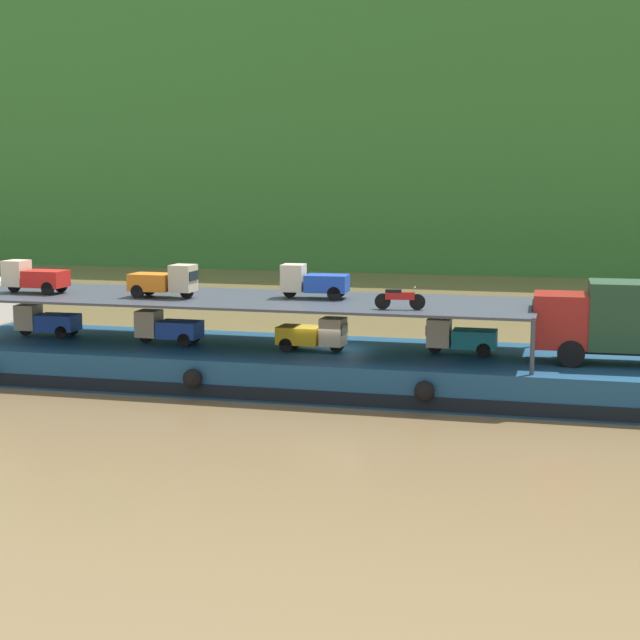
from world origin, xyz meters
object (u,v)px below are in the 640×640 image
at_px(cargo_barge, 330,368).
at_px(mini_truck_lower_mid, 313,334).
at_px(mini_truck_lower_fore, 460,337).
at_px(mini_truck_upper_mid, 164,281).
at_px(mini_truck_lower_aft, 167,327).
at_px(motorcycle_upper_port, 399,298).
at_px(mini_truck_upper_fore, 313,282).
at_px(mini_truck_upper_stern, 34,277).
at_px(covered_lorry, 633,320).
at_px(mini_truck_lower_stern, 46,321).

distance_m(cargo_barge, mini_truck_lower_mid, 1.62).
xyz_separation_m(mini_truck_lower_fore, mini_truck_upper_mid, (-12.02, -1.11, 2.00)).
relative_size(mini_truck_lower_aft, motorcycle_upper_port, 1.45).
relative_size(cargo_barge, motorcycle_upper_port, 17.50).
relative_size(mini_truck_lower_aft, mini_truck_upper_fore, 0.99).
relative_size(mini_truck_lower_mid, mini_truck_upper_stern, 1.01).
relative_size(covered_lorry, mini_truck_upper_stern, 2.86).
xyz_separation_m(mini_truck_lower_fore, mini_truck_upper_stern, (-18.06, -1.00, 2.00)).
relative_size(mini_truck_upper_stern, motorcycle_upper_port, 1.46).
relative_size(cargo_barge, mini_truck_upper_stern, 12.01).
bearing_deg(cargo_barge, mini_truck_lower_stern, 178.97).
bearing_deg(mini_truck_lower_fore, mini_truck_upper_mid, -174.73).
height_order(mini_truck_lower_stern, mini_truck_lower_mid, same).
relative_size(mini_truck_lower_mid, motorcycle_upper_port, 1.47).
bearing_deg(mini_truck_upper_fore, mini_truck_lower_stern, -178.27).
bearing_deg(mini_truck_upper_stern, cargo_barge, 2.71).
xyz_separation_m(mini_truck_lower_stern, mini_truck_lower_aft, (5.92, -0.51, 0.00)).
height_order(covered_lorry, mini_truck_lower_fore, covered_lorry).
xyz_separation_m(covered_lorry, mini_truck_upper_fore, (-12.49, 0.84, 1.00)).
relative_size(mini_truck_lower_stern, mini_truck_upper_mid, 1.01).
relative_size(mini_truck_lower_fore, motorcycle_upper_port, 1.45).
xyz_separation_m(mini_truck_upper_mid, motorcycle_upper_port, (9.98, -1.19, -0.26)).
bearing_deg(mini_truck_lower_fore, cargo_barge, -175.75).
xyz_separation_m(covered_lorry, mini_truck_lower_stern, (-24.49, 0.48, -1.00)).
xyz_separation_m(mini_truck_lower_stern, mini_truck_lower_mid, (12.26, -0.68, 0.00)).
distance_m(covered_lorry, motorcycle_upper_port, 8.68).
height_order(covered_lorry, motorcycle_upper_port, covered_lorry).
relative_size(mini_truck_lower_aft, mini_truck_lower_mid, 0.99).
bearing_deg(mini_truck_upper_mid, mini_truck_upper_stern, 178.91).
bearing_deg(mini_truck_lower_stern, mini_truck_lower_mid, -3.19).
relative_size(mini_truck_lower_mid, mini_truck_upper_fore, 1.00).
xyz_separation_m(mini_truck_lower_stern, motorcycle_upper_port, (16.00, -2.14, 1.74)).
xyz_separation_m(mini_truck_lower_aft, mini_truck_upper_fore, (6.07, 0.88, 2.00)).
distance_m(mini_truck_lower_stern, mini_truck_upper_stern, 2.17).
relative_size(mini_truck_lower_stern, mini_truck_lower_fore, 1.01).
bearing_deg(mini_truck_lower_mid, mini_truck_lower_aft, 178.46).
relative_size(covered_lorry, mini_truck_upper_mid, 2.85).
bearing_deg(mini_truck_lower_aft, mini_truck_upper_stern, -176.85).
bearing_deg(motorcycle_upper_port, mini_truck_lower_mid, 158.72).
distance_m(covered_lorry, mini_truck_lower_aft, 18.59).
bearing_deg(mini_truck_upper_mid, mini_truck_lower_fore, 5.27).
distance_m(mini_truck_lower_mid, mini_truck_upper_stern, 12.44).
bearing_deg(mini_truck_upper_fore, mini_truck_upper_mid, -167.57).
bearing_deg(mini_truck_lower_mid, motorcycle_upper_port, -21.28).
xyz_separation_m(cargo_barge, mini_truck_upper_stern, (-12.87, -0.61, 3.44)).
bearing_deg(motorcycle_upper_port, mini_truck_lower_aft, 170.83).
bearing_deg(mini_truck_lower_stern, covered_lorry, -1.11).
height_order(mini_truck_lower_mid, mini_truck_upper_mid, mini_truck_upper_mid).
bearing_deg(mini_truck_upper_mid, mini_truck_lower_aft, 102.65).
distance_m(mini_truck_lower_fore, motorcycle_upper_port, 3.53).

